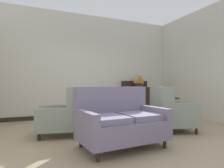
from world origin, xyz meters
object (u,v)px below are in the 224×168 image
(armchair_near_sideboard, at_px, (63,115))
(armchair_beside_settee, at_px, (125,106))
(armchair_back_corner, at_px, (170,112))
(settee, at_px, (121,122))
(sideboard, at_px, (137,99))
(gramophone, at_px, (139,79))
(porcelain_vase, at_px, (123,102))
(side_table, at_px, (168,108))
(coffee_table, at_px, (122,111))

(armchair_near_sideboard, bearing_deg, armchair_beside_settee, 124.87)
(armchair_beside_settee, relative_size, armchair_near_sideboard, 1.07)
(armchair_back_corner, bearing_deg, armchair_beside_settee, 31.60)
(settee, bearing_deg, sideboard, 50.60)
(sideboard, bearing_deg, settee, -124.71)
(gramophone, bearing_deg, sideboard, 119.00)
(armchair_beside_settee, distance_m, gramophone, 1.56)
(sideboard, relative_size, gramophone, 2.02)
(porcelain_vase, xyz_separation_m, side_table, (1.37, 0.09, -0.22))
(armchair_back_corner, height_order, side_table, armchair_back_corner)
(coffee_table, xyz_separation_m, gramophone, (1.57, 1.85, 0.80))
(side_table, xyz_separation_m, sideboard, (0.16, 1.87, 0.11))
(coffee_table, relative_size, gramophone, 1.64)
(side_table, bearing_deg, settee, -149.77)
(armchair_back_corner, relative_size, armchair_near_sideboard, 1.05)
(gramophone, bearing_deg, armchair_beside_settee, -139.05)
(sideboard, bearing_deg, armchair_back_corner, -102.77)
(coffee_table, height_order, sideboard, sideboard)
(armchair_beside_settee, bearing_deg, side_table, 169.61)
(armchair_back_corner, height_order, gramophone, gramophone)
(settee, distance_m, sideboard, 3.63)
(armchair_back_corner, height_order, armchair_near_sideboard, armchair_back_corner)
(gramophone, bearing_deg, coffee_table, -130.35)
(porcelain_vase, relative_size, armchair_near_sideboard, 0.30)
(armchair_back_corner, distance_m, side_table, 0.68)
(coffee_table, distance_m, sideboard, 2.47)
(settee, relative_size, armchair_near_sideboard, 1.47)
(armchair_back_corner, bearing_deg, coffee_table, 79.52)
(settee, distance_m, armchair_near_sideboard, 1.39)
(armchair_back_corner, distance_m, gramophone, 2.54)
(porcelain_vase, height_order, side_table, porcelain_vase)
(armchair_back_corner, xyz_separation_m, side_table, (0.39, 0.56, 0.01))
(porcelain_vase, xyz_separation_m, sideboard, (1.52, 1.96, -0.11))
(armchair_near_sideboard, distance_m, sideboard, 3.39)
(coffee_table, bearing_deg, armchair_near_sideboard, 175.28)
(armchair_back_corner, height_order, sideboard, sideboard)
(settee, height_order, armchair_beside_settee, settee)
(armchair_back_corner, relative_size, side_table, 1.47)
(coffee_table, relative_size, sideboard, 0.81)
(armchair_beside_settee, bearing_deg, coffee_table, 97.98)
(sideboard, bearing_deg, porcelain_vase, -127.86)
(armchair_back_corner, bearing_deg, side_table, -19.21)
(armchair_back_corner, distance_m, sideboard, 2.49)
(coffee_table, bearing_deg, sideboard, 51.98)
(armchair_near_sideboard, distance_m, side_table, 2.69)
(settee, xyz_separation_m, gramophone, (2.12, 2.89, 0.82))
(gramophone, bearing_deg, settee, -126.24)
(settee, relative_size, armchair_back_corner, 1.40)
(coffee_table, distance_m, porcelain_vase, 0.21)
(coffee_table, relative_size, armchair_near_sideboard, 0.96)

